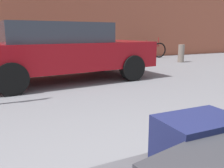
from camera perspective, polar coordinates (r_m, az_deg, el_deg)
duffel_bag_navy_rear_left at (r=1.68m, az=19.68°, el=-12.71°), size 0.54×0.37×0.33m
parked_car at (r=6.10m, az=-11.43°, el=7.81°), size 4.42×2.17×1.42m
bicycle_leaning at (r=11.62m, az=8.99°, el=7.91°), size 1.76×0.19×0.96m
bollard_kerb_near at (r=8.49m, az=0.22°, el=6.47°), size 0.25×0.25×0.72m
bollard_kerb_mid at (r=9.09m, az=7.07°, el=6.75°), size 0.25×0.25×0.72m
bollard_kerb_far at (r=10.25m, az=16.05°, el=6.97°), size 0.25×0.25×0.72m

